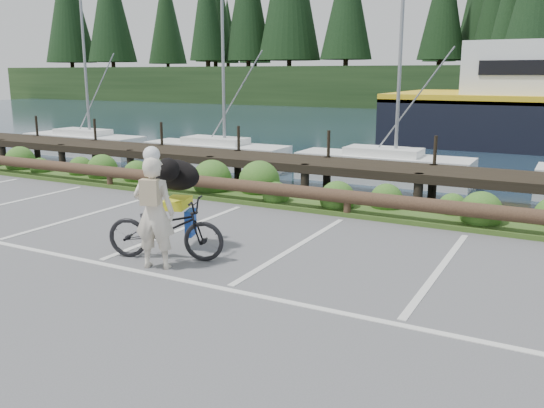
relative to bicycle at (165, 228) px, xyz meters
The scene contains 6 objects.
ground 1.79m from the bicycle, 11.75° to the right, with size 72.00×72.00×0.00m, color #545457.
vegetation_strip 5.25m from the bicycle, 71.33° to the left, with size 34.00×1.60×0.10m, color #3D5B21.
log_rail 4.60m from the bicycle, 68.52° to the left, with size 32.00×0.30×0.60m, color #443021, non-canonical shape.
bicycle is the anchor object (origin of this frame).
cyclist 0.61m from the bicycle, 71.39° to the right, with size 0.67×0.44×1.85m, color beige.
dog 1.04m from the bicycle, 108.61° to the left, with size 0.95×0.47×0.55m, color black.
Camera 1 is at (4.38, -7.12, 3.12)m, focal length 38.00 mm.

